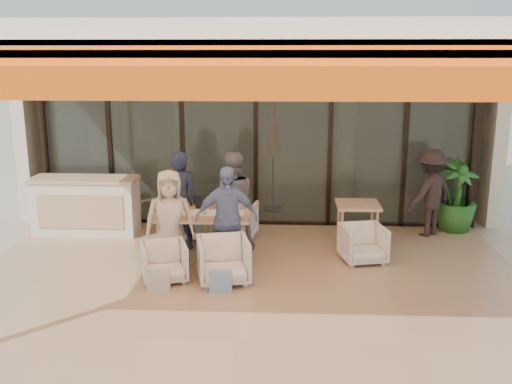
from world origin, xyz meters
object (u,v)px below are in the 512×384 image
diner_navy (180,201)px  side_chair (363,242)px  diner_periwinkle (226,219)px  potted_palm (456,196)px  standing_woman (430,193)px  diner_cream (170,220)px  chair_near_left (164,260)px  chair_far_right (235,220)px  dining_table (202,216)px  chair_near_right (223,258)px  chair_far_left (186,223)px  side_table (358,210)px  diner_grey (232,202)px  host_counter (86,205)px

diner_navy → side_chair: 2.99m
diner_periwinkle → potted_palm: bearing=18.1°
diner_navy → standing_woman: size_ratio=1.06×
diner_navy → diner_cream: bearing=97.4°
chair_near_left → chair_far_right: bearing=47.6°
side_chair → potted_palm: size_ratio=0.49×
dining_table → chair_far_right: 1.08m
chair_near_right → side_chair: (2.07, 0.90, -0.03)m
diner_cream → diner_periwinkle: (0.84, 0.00, 0.03)m
chair_far_left → diner_cream: size_ratio=0.39×
side_table → potted_palm: 2.09m
chair_far_left → standing_woman: 4.27m
dining_table → chair_near_left: size_ratio=2.39×
chair_near_left → diner_navy: bearing=71.5°
standing_woman → chair_near_right: bearing=-3.2°
dining_table → side_chair: dining_table is taller
chair_far_right → standing_woman: bearing=-164.6°
diner_grey → diner_cream: diner_grey is taller
chair_near_left → side_table: bearing=11.0°
chair_near_left → diner_grey: diner_grey is taller
standing_woman → dining_table: bearing=-18.0°
chair_near_left → diner_grey: (0.84, 1.40, 0.50)m
chair_near_right → diner_navy: (-0.84, 1.40, 0.46)m
chair_near_left → host_counter: bearing=112.4°
chair_far_right → side_chair: 2.30m
chair_far_left → chair_far_right: size_ratio=0.81×
chair_far_left → diner_grey: (0.84, -0.50, 0.52)m
chair_far_left → standing_woman: standing_woman is taller
chair_near_right → diner_cream: bearing=136.7°
chair_near_left → standing_woman: 4.82m
chair_near_left → diner_grey: 1.71m
dining_table → side_chair: 2.52m
chair_near_right → side_table: size_ratio=0.96×
diner_navy → potted_palm: 4.92m
side_table → dining_table: bearing=-164.5°
chair_near_right → diner_periwinkle: bearing=77.5°
diner_cream → side_table: (2.91, 1.15, -0.12)m
diner_grey → side_chair: size_ratio=2.49×
diner_grey → potted_palm: size_ratio=1.22×
chair_near_right → side_table: side_table is taller
chair_near_left → side_chair: side_chair is taller
dining_table → diner_periwinkle: (0.43, -0.46, 0.10)m
standing_woman → chair_far_right: bearing=-30.8°
diner_periwinkle → standing_woman: 3.82m
side_table → diner_periwinkle: bearing=-150.9°
host_counter → potted_palm: (6.59, 0.49, 0.13)m
diner_navy → diner_cream: (0.00, -0.90, -0.07)m
side_table → side_chair: bearing=-90.0°
side_table → potted_palm: size_ratio=0.56×
host_counter → chair_far_right: (2.66, -0.19, -0.17)m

